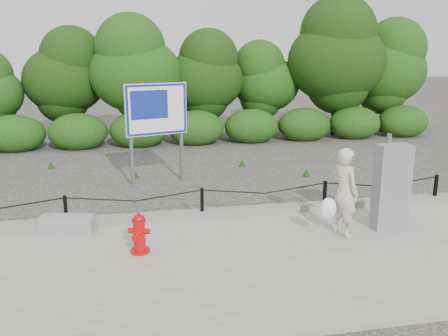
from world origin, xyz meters
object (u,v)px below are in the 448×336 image
pedestrian (343,193)px  advertising_sign (156,114)px  fire_hydrant (139,234)px  utility_cabinet (391,187)px  concrete_block (68,224)px

pedestrian → advertising_sign: advertising_sign is taller
fire_hydrant → pedestrian: 3.51m
fire_hydrant → utility_cabinet: (4.46, 0.21, 0.45)m
pedestrian → utility_cabinet: utility_cabinet is taller
utility_cabinet → advertising_sign: bearing=136.1°
pedestrian → concrete_block: pedestrian is taller
utility_cabinet → advertising_sign: (-3.89, 4.03, 0.89)m
concrete_block → utility_cabinet: bearing=-9.3°
utility_cabinet → pedestrian: bearing=-170.3°
fire_hydrant → utility_cabinet: bearing=22.8°
advertising_sign → utility_cabinet: bearing=-63.2°
fire_hydrant → pedestrian: bearing=21.5°
concrete_block → advertising_sign: bearing=59.8°
fire_hydrant → concrete_block: fire_hydrant is taller
pedestrian → advertising_sign: bearing=15.6°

